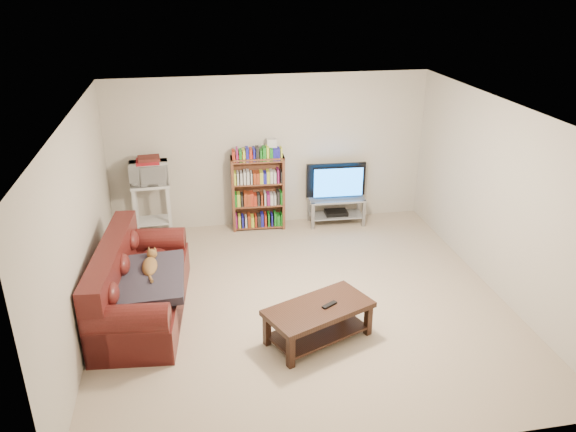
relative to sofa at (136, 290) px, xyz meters
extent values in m
plane|color=#C6AF93|center=(2.00, -0.10, -0.32)|extent=(5.00, 5.00, 0.00)
plane|color=white|center=(2.00, -0.10, 2.08)|extent=(5.00, 5.00, 0.00)
plane|color=beige|center=(2.00, 2.40, 0.88)|extent=(5.00, 0.00, 5.00)
plane|color=beige|center=(2.00, -2.60, 0.88)|extent=(5.00, 0.00, 5.00)
plane|color=beige|center=(-0.50, -0.10, 0.88)|extent=(0.00, 5.00, 5.00)
plane|color=beige|center=(4.50, -0.10, 0.88)|extent=(0.00, 5.00, 5.00)
cube|color=#4F1714|center=(0.08, -0.01, -0.12)|extent=(1.11, 2.19, 0.40)
cube|color=#4F1714|center=(-0.24, 0.02, 0.14)|extent=(0.46, 2.13, 0.88)
cube|color=#4F1714|center=(-0.01, -0.94, -0.06)|extent=(0.89, 0.32, 0.52)
cube|color=#4F1714|center=(0.17, 0.93, -0.06)|extent=(0.89, 0.32, 0.52)
cube|color=#302B36|center=(0.17, -0.16, 0.21)|extent=(0.84, 1.07, 0.19)
cube|color=black|center=(2.02, -0.92, 0.08)|extent=(1.31, 1.00, 0.06)
cube|color=black|center=(2.02, -0.92, -0.22)|extent=(1.18, 0.90, 0.03)
cube|color=black|center=(1.63, -1.34, -0.14)|extent=(0.09, 0.09, 0.37)
cube|color=black|center=(2.60, -0.92, -0.14)|extent=(0.09, 0.09, 0.37)
cube|color=black|center=(1.44, -0.91, -0.14)|extent=(0.09, 0.09, 0.37)
cube|color=black|center=(2.41, -0.49, -0.14)|extent=(0.09, 0.09, 0.37)
cube|color=black|center=(2.14, -0.92, 0.12)|extent=(0.19, 0.15, 0.02)
cube|color=#999EA3|center=(3.03, 2.13, 0.11)|extent=(0.91, 0.44, 0.03)
cube|color=#999EA3|center=(3.03, 2.13, -0.17)|extent=(0.87, 0.42, 0.02)
cube|color=gray|center=(2.61, 1.98, -0.09)|extent=(0.05, 0.05, 0.45)
cube|color=gray|center=(3.44, 1.94, -0.09)|extent=(0.05, 0.05, 0.45)
cube|color=gray|center=(2.62, 2.32, -0.09)|extent=(0.05, 0.05, 0.45)
cube|color=gray|center=(3.46, 2.28, -0.09)|extent=(0.05, 0.05, 0.45)
imported|color=black|center=(3.03, 2.13, 0.41)|extent=(0.97, 0.17, 0.56)
cube|color=black|center=(3.03, 2.13, -0.13)|extent=(0.37, 0.26, 0.06)
cube|color=brown|center=(1.37, 2.21, 0.28)|extent=(0.05, 0.26, 1.19)
cube|color=brown|center=(2.16, 2.17, 0.28)|extent=(0.05, 0.26, 1.19)
cube|color=brown|center=(1.77, 2.19, 0.86)|extent=(0.84, 0.30, 0.03)
cube|color=maroon|center=(1.58, 2.19, 0.91)|extent=(0.25, 0.20, 0.06)
cube|color=silver|center=(0.13, 2.08, 0.57)|extent=(0.59, 0.44, 0.04)
cube|color=silver|center=(0.13, 2.08, -0.02)|extent=(0.53, 0.40, 0.03)
cube|color=silver|center=(-0.10, 1.91, 0.12)|extent=(0.05, 0.05, 0.87)
cube|color=silver|center=(0.39, 1.93, 0.12)|extent=(0.05, 0.05, 0.87)
cube|color=silver|center=(-0.12, 2.24, 0.12)|extent=(0.05, 0.05, 0.87)
cube|color=silver|center=(0.37, 2.26, 0.12)|extent=(0.05, 0.05, 0.87)
imported|color=silver|center=(0.13, 2.08, 0.75)|extent=(0.58, 0.41, 0.31)
cube|color=maroon|center=(0.13, 2.08, 0.93)|extent=(0.34, 0.31, 0.05)
camera|label=1|loc=(0.75, -6.01, 3.46)|focal=35.00mm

